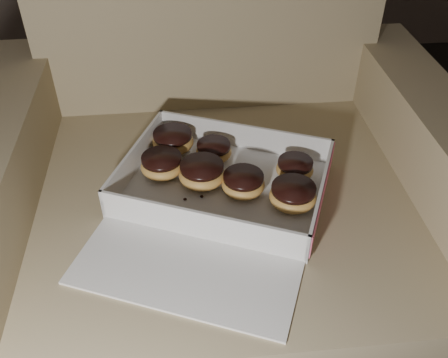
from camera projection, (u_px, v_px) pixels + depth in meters
armchair at (220, 213)px, 1.15m from camera, size 0.99×0.84×1.04m
bakery_box at (219, 198)px, 0.96m from camera, size 0.53×0.57×0.07m
donut_a at (173, 141)px, 1.08m from camera, size 0.09×0.09×0.04m
donut_b at (214, 151)px, 1.06m from camera, size 0.08×0.08×0.04m
donut_c at (295, 168)px, 1.01m from camera, size 0.08×0.08×0.04m
donut_d at (243, 183)px, 0.97m from camera, size 0.08×0.08×0.04m
donut_e at (162, 165)px, 1.01m from camera, size 0.09×0.09×0.04m
donut_f at (202, 173)px, 0.99m from camera, size 0.09×0.09×0.05m
donut_g at (293, 195)px, 0.94m from camera, size 0.09×0.09×0.05m
crumb_a at (204, 218)px, 0.92m from camera, size 0.01×0.01×0.00m
crumb_b at (185, 199)px, 0.96m from camera, size 0.01×0.01×0.00m
crumb_c at (202, 196)px, 0.97m from camera, size 0.01×0.01×0.00m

